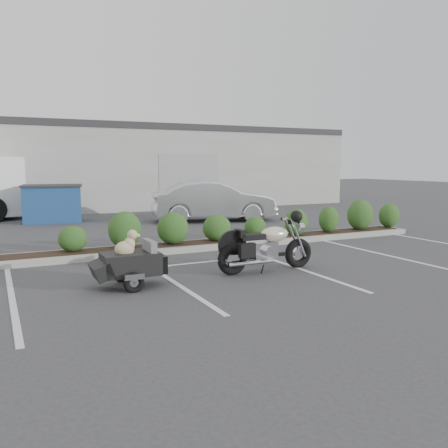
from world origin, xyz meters
name	(u,v)px	position (x,y,z in m)	size (l,w,h in m)	color
ground	(227,266)	(0.00, 0.00, 0.00)	(90.00, 90.00, 0.00)	#38383A
planter_kerb	(224,243)	(1.00, 2.20, 0.07)	(12.00, 1.00, 0.15)	#9E9E93
building	(83,167)	(0.00, 17.00, 2.00)	(26.00, 10.00, 4.00)	#9EA099
motorcycle	(267,247)	(0.48, -0.81, 0.49)	(2.15, 0.72, 1.24)	black
pet_trailer	(129,263)	(-2.30, -0.79, 0.43)	(1.71, 0.95, 1.02)	black
sedan	(214,201)	(3.09, 7.33, 0.76)	(1.61, 4.61, 1.52)	silver
dumpster	(53,203)	(-2.39, 9.67, 0.70)	(2.32, 1.77, 1.39)	navy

